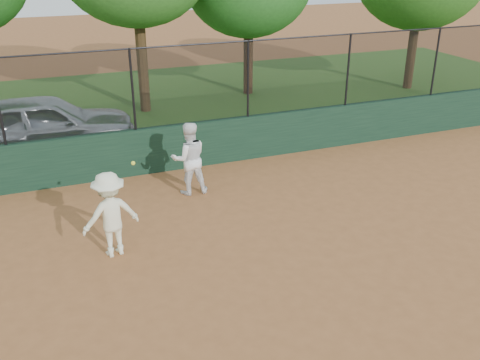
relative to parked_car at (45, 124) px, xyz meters
name	(u,v)px	position (x,y,z in m)	size (l,w,h in m)	color
ground	(243,304)	(2.57, -8.47, -0.83)	(80.00, 80.00, 0.00)	#9E5E32
back_wall	(157,150)	(2.57, -2.47, -0.23)	(26.00, 0.20, 1.20)	#193724
grass_strip	(119,109)	(2.57, 3.53, -0.82)	(36.00, 12.00, 0.01)	#284D18
parked_car	(45,124)	(0.00, 0.00, 0.00)	(1.95, 4.85, 1.65)	#B1B5BB
player_second	(189,158)	(2.98, -4.01, 0.04)	(0.84, 0.66, 1.73)	white
player_main	(111,215)	(0.85, -6.11, 0.01)	(1.18, 0.81, 1.90)	white
fence_assembly	(152,87)	(2.54, -2.47, 1.41)	(26.00, 0.06, 2.00)	black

